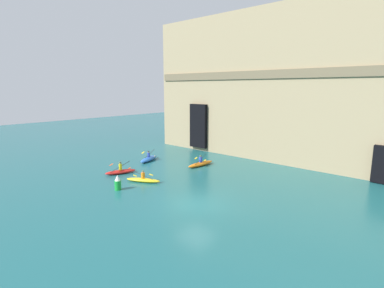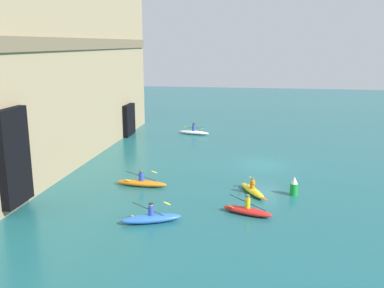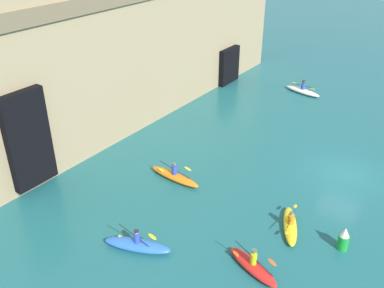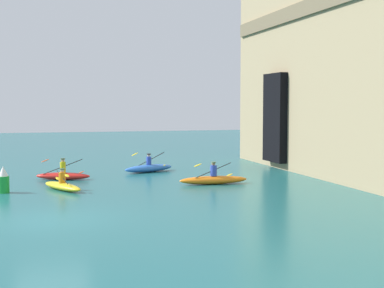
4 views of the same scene
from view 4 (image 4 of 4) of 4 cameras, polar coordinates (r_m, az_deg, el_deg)
The scene contains 6 objects.
ground_plane at distance 19.22m, azimuth -14.75°, elevation -7.88°, with size 120.00×120.00×0.00m, color #1E6066.
kayak_yellow at distance 25.69m, azimuth -13.66°, elevation -4.32°, with size 3.00×1.97×1.02m.
kayak_blue at distance 31.72m, azimuth -4.62°, elevation -2.55°, with size 1.96×3.32×1.20m.
kayak_red at distance 29.20m, azimuth -13.59°, elevation -3.26°, with size 1.64×2.97×1.15m.
kayak_orange at distance 26.83m, azimuth 2.30°, elevation -3.78°, with size 0.86×3.52×1.13m.
marker_buoy at distance 25.60m, azimuth -19.47°, elevation -3.70°, with size 0.51×0.51×1.21m.
Camera 4 is at (18.79, -0.34, 3.99)m, focal length 50.00 mm.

